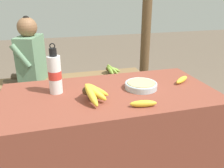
% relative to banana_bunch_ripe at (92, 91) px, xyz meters
% --- Properties ---
extents(market_counter, '(1.46, 0.73, 0.69)m').
position_rel_banana_bunch_ripe_xyz_m(market_counter, '(0.14, 0.09, -0.41)').
color(market_counter, brown).
rests_on(market_counter, ground_plane).
extents(banana_bunch_ripe, '(0.18, 0.32, 0.13)m').
position_rel_banana_bunch_ripe_xyz_m(banana_bunch_ripe, '(0.00, 0.00, 0.00)').
color(banana_bunch_ripe, '#4C381E').
rests_on(banana_bunch_ripe, market_counter).
extents(serving_bowl, '(0.23, 0.23, 0.05)m').
position_rel_banana_bunch_ripe_xyz_m(serving_bowl, '(0.37, 0.10, -0.04)').
color(serving_bowl, silver).
rests_on(serving_bowl, market_counter).
extents(water_bottle, '(0.09, 0.09, 0.34)m').
position_rel_banana_bunch_ripe_xyz_m(water_bottle, '(-0.22, 0.18, 0.07)').
color(water_bottle, white).
rests_on(water_bottle, market_counter).
extents(loose_banana_front, '(0.17, 0.07, 0.04)m').
position_rel_banana_bunch_ripe_xyz_m(loose_banana_front, '(0.27, -0.17, -0.04)').
color(loose_banana_front, gold).
rests_on(loose_banana_front, market_counter).
extents(loose_banana_side, '(0.16, 0.13, 0.04)m').
position_rel_banana_bunch_ripe_xyz_m(loose_banana_side, '(0.71, 0.12, -0.04)').
color(loose_banana_side, gold).
rests_on(loose_banana_side, market_counter).
extents(wooden_bench, '(1.81, 0.32, 0.41)m').
position_rel_banana_bunch_ripe_xyz_m(wooden_bench, '(-0.08, 1.23, -0.40)').
color(wooden_bench, brown).
rests_on(wooden_bench, ground_plane).
extents(seated_vendor, '(0.47, 0.43, 1.11)m').
position_rel_banana_bunch_ripe_xyz_m(seated_vendor, '(-0.46, 1.21, -0.11)').
color(seated_vendor, '#473828').
rests_on(seated_vendor, ground_plane).
extents(banana_bunch_green, '(0.18, 0.27, 0.13)m').
position_rel_banana_bunch_ripe_xyz_m(banana_bunch_green, '(0.46, 1.23, -0.28)').
color(banana_bunch_green, '#4C381E').
rests_on(banana_bunch_green, wooden_bench).
extents(support_post_far, '(0.13, 0.13, 2.36)m').
position_rel_banana_bunch_ripe_xyz_m(support_post_far, '(1.04, 1.60, 0.43)').
color(support_post_far, brown).
rests_on(support_post_far, ground_plane).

